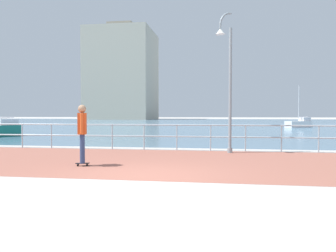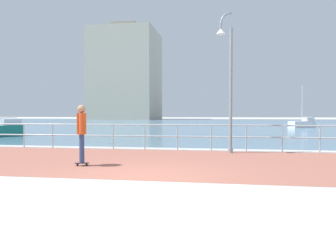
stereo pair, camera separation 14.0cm
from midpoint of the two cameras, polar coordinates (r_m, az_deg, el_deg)
ground at (r=48.19m, az=7.42°, el=0.19°), size 220.00×220.00×0.00m
brick_paving at (r=11.10m, az=-0.50°, el=-5.83°), size 28.00×6.61×0.01m
harbor_water at (r=59.18m, az=7.85°, el=0.52°), size 180.00×88.00×0.00m
waterfront_railing at (r=14.29m, az=1.86°, el=-1.07°), size 25.25×0.06×1.09m
lamppost at (r=13.50m, az=10.21°, el=8.29°), size 0.67×0.65×5.42m
skateboarder at (r=10.28m, az=-13.77°, el=-0.51°), size 0.41×0.55×1.78m
sailboat_yellow at (r=41.39m, az=21.56°, el=0.39°), size 3.28×2.86×4.70m
tower_concrete at (r=100.20m, az=-6.92°, el=8.41°), size 17.64×17.99×27.07m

